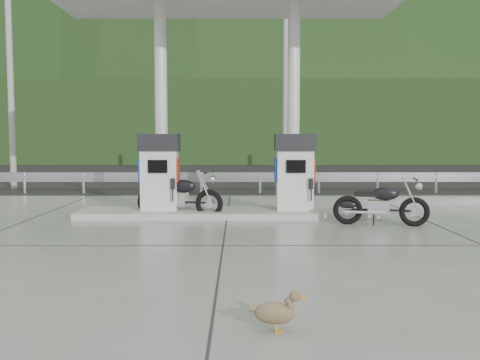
{
  "coord_description": "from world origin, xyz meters",
  "views": [
    {
      "loc": [
        0.26,
        -10.1,
        1.87
      ],
      "look_at": [
        0.3,
        1.0,
        1.0
      ],
      "focal_mm": 40.0,
      "sensor_mm": 36.0,
      "label": 1
    }
  ],
  "objects_px": {
    "gas_pump_right": "(295,172)",
    "motorcycle_right": "(381,205)",
    "motorcycle_left": "(179,197)",
    "duck": "(274,314)",
    "gas_pump_left": "(159,172)"
  },
  "relations": [
    {
      "from": "gas_pump_right",
      "to": "motorcycle_right",
      "type": "xyz_separation_m",
      "value": [
        1.7,
        -1.33,
        -0.61
      ]
    },
    {
      "from": "motorcycle_left",
      "to": "duck",
      "type": "height_order",
      "value": "motorcycle_left"
    },
    {
      "from": "gas_pump_left",
      "to": "gas_pump_right",
      "type": "relative_size",
      "value": 1.0
    },
    {
      "from": "gas_pump_right",
      "to": "motorcycle_right",
      "type": "relative_size",
      "value": 0.96
    },
    {
      "from": "gas_pump_left",
      "to": "motorcycle_right",
      "type": "relative_size",
      "value": 0.96
    },
    {
      "from": "gas_pump_left",
      "to": "duck",
      "type": "distance_m",
      "value": 7.96
    },
    {
      "from": "motorcycle_left",
      "to": "motorcycle_right",
      "type": "bearing_deg",
      "value": -1.94
    },
    {
      "from": "gas_pump_left",
      "to": "duck",
      "type": "height_order",
      "value": "gas_pump_left"
    },
    {
      "from": "gas_pump_right",
      "to": "motorcycle_right",
      "type": "height_order",
      "value": "gas_pump_right"
    },
    {
      "from": "motorcycle_left",
      "to": "motorcycle_right",
      "type": "distance_m",
      "value": 4.61
    },
    {
      "from": "gas_pump_right",
      "to": "duck",
      "type": "relative_size",
      "value": 3.7
    },
    {
      "from": "motorcycle_right",
      "to": "gas_pump_left",
      "type": "bearing_deg",
      "value": 177.03
    },
    {
      "from": "gas_pump_left",
      "to": "duck",
      "type": "xyz_separation_m",
      "value": [
        2.21,
        -7.6,
        -0.87
      ]
    },
    {
      "from": "motorcycle_right",
      "to": "motorcycle_left",
      "type": "bearing_deg",
      "value": 176.19
    },
    {
      "from": "motorcycle_right",
      "to": "gas_pump_right",
      "type": "bearing_deg",
      "value": 154.12
    }
  ]
}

